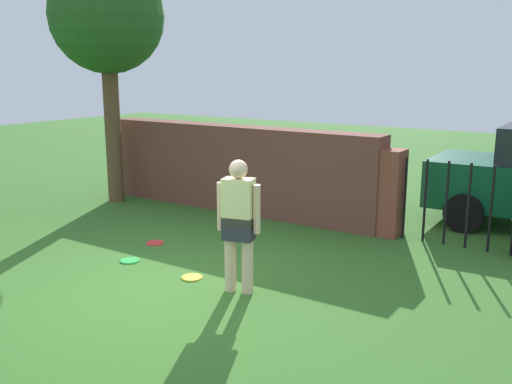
# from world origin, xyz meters

# --- Properties ---
(ground_plane) EXTENTS (40.00, 40.00, 0.00)m
(ground_plane) POSITION_xyz_m (0.00, 0.00, 0.00)
(ground_plane) COLOR #336623
(brick_wall) EXTENTS (5.76, 0.50, 1.60)m
(brick_wall) POSITION_xyz_m (-1.50, 3.71, 0.80)
(brick_wall) COLOR brown
(brick_wall) RESTS_ON ground
(tree) EXTENTS (2.19, 2.19, 4.72)m
(tree) POSITION_xyz_m (-4.00, 2.98, 3.57)
(tree) COLOR brown
(tree) RESTS_ON ground
(person) EXTENTS (0.53, 0.30, 1.62)m
(person) POSITION_xyz_m (0.85, 0.43, 0.90)
(person) COLOR beige
(person) RESTS_ON ground
(fence_gate) EXTENTS (2.59, 0.44, 1.40)m
(fence_gate) POSITION_xyz_m (2.55, 3.71, 0.70)
(fence_gate) COLOR brown
(fence_gate) RESTS_ON ground
(frisbee_green) EXTENTS (0.27, 0.27, 0.02)m
(frisbee_green) POSITION_xyz_m (-1.07, 0.49, 0.01)
(frisbee_green) COLOR green
(frisbee_green) RESTS_ON ground
(frisbee_red) EXTENTS (0.27, 0.27, 0.02)m
(frisbee_red) POSITION_xyz_m (-1.34, 1.29, 0.01)
(frisbee_red) COLOR red
(frisbee_red) RESTS_ON ground
(frisbee_yellow) EXTENTS (0.27, 0.27, 0.02)m
(frisbee_yellow) POSITION_xyz_m (0.08, 0.46, 0.01)
(frisbee_yellow) COLOR yellow
(frisbee_yellow) RESTS_ON ground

